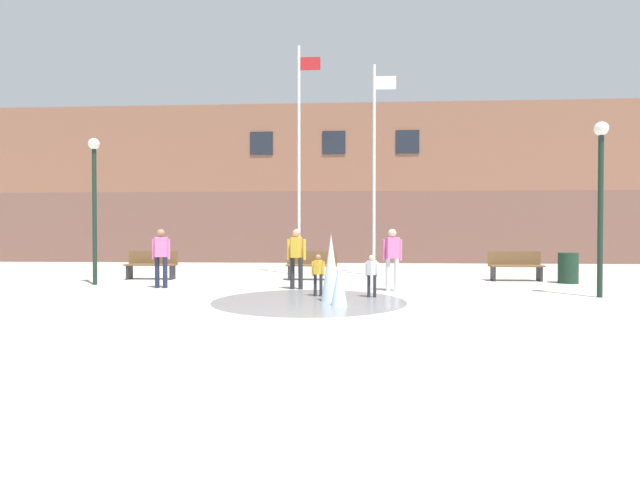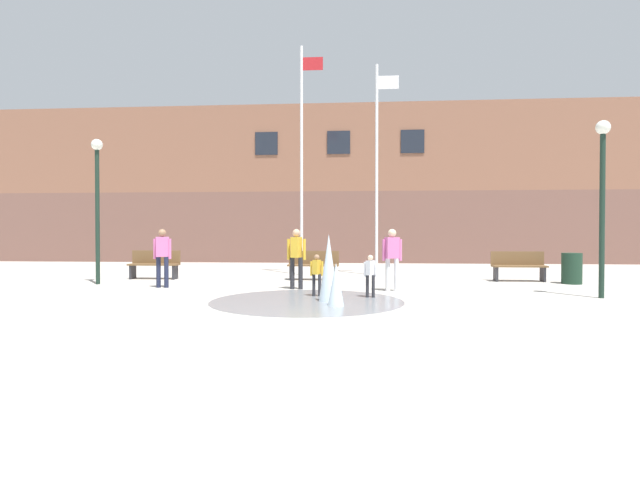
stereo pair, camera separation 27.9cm
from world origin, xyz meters
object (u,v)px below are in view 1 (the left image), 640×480
object	(u,v)px
park_bench_left_of_flagpoles	(152,264)
child_running	(372,272)
lamp_post_right_lane	(601,183)
trash_can	(568,268)
flagpole_left	(300,154)
park_bench_center	(312,265)
park_bench_under_right_flagpole	(516,265)
child_in_fountain	(318,272)
lamp_post_left_lane	(94,190)
teen_by_trashcan	(161,253)
adult_near_bench	(296,254)
adult_watching	(392,255)
flagpole_right	(375,163)

from	to	relation	value
park_bench_left_of_flagpoles	child_running	world-z (taller)	child_running
lamp_post_right_lane	trash_can	world-z (taller)	lamp_post_right_lane
flagpole_left	park_bench_left_of_flagpoles	bearing A→B (deg)	-158.34
park_bench_center	child_running	size ratio (longest dim) A/B	1.62
park_bench_under_right_flagpole	child_running	xyz separation A→B (m)	(-4.61, -4.14, 0.10)
child_in_fountain	trash_can	world-z (taller)	child_in_fountain
park_bench_left_of_flagpoles	lamp_post_left_lane	world-z (taller)	lamp_post_left_lane
trash_can	teen_by_trashcan	bearing A→B (deg)	-170.70
child_running	lamp_post_right_lane	world-z (taller)	lamp_post_right_lane
teen_by_trashcan	adult_near_bench	distance (m)	3.68
adult_near_bench	lamp_post_right_lane	bearing A→B (deg)	95.47
child_in_fountain	lamp_post_right_lane	size ratio (longest dim) A/B	0.24
park_bench_center	park_bench_under_right_flagpole	distance (m)	6.31
adult_watching	child_in_fountain	xyz separation A→B (m)	(-1.83, -1.17, -0.35)
adult_near_bench	lamp_post_right_lane	size ratio (longest dim) A/B	0.39
park_bench_under_right_flagpole	teen_by_trashcan	world-z (taller)	teen_by_trashcan
adult_watching	lamp_post_left_lane	distance (m)	8.61
adult_watching	flagpole_right	size ratio (longest dim) A/B	0.22
child_in_fountain	adult_watching	bearing A→B (deg)	143.64
adult_near_bench	lamp_post_left_lane	distance (m)	6.19
child_running	trash_can	bearing A→B (deg)	-24.01
adult_watching	child_running	size ratio (longest dim) A/B	1.61
park_bench_under_right_flagpole	teen_by_trashcan	size ratio (longest dim) A/B	1.01
trash_can	lamp_post_left_lane	bearing A→B (deg)	-175.01
child_running	teen_by_trashcan	xyz separation A→B (m)	(-5.59, 1.59, 0.35)
adult_near_bench	flagpole_left	world-z (taller)	flagpole_left
park_bench_center	child_running	world-z (taller)	child_running
adult_near_bench	lamp_post_right_lane	distance (m)	7.49
park_bench_left_of_flagpoles	park_bench_under_right_flagpole	size ratio (longest dim) A/B	1.00
park_bench_left_of_flagpoles	park_bench_center	size ratio (longest dim) A/B	1.00
park_bench_under_right_flagpole	lamp_post_right_lane	world-z (taller)	lamp_post_right_lane
flagpole_left	trash_can	xyz separation A→B (m)	(8.16, -2.34, -3.79)
park_bench_under_right_flagpole	trash_can	size ratio (longest dim) A/B	1.78
child_running	lamp_post_right_lane	distance (m)	5.67
park_bench_under_right_flagpole	flagpole_right	bearing A→B (deg)	158.47
park_bench_center	teen_by_trashcan	distance (m)	4.64
park_bench_left_of_flagpoles	adult_watching	distance (m)	7.90
flagpole_right	adult_watching	bearing A→B (deg)	-87.34
park_bench_under_right_flagpole	trash_can	world-z (taller)	park_bench_under_right_flagpole
park_bench_left_of_flagpoles	trash_can	distance (m)	12.75
child_running	park_bench_center	bearing A→B (deg)	58.15
teen_by_trashcan	adult_near_bench	world-z (taller)	same
adult_watching	flagpole_left	bearing A→B (deg)	-79.76
child_running	lamp_post_left_lane	xyz separation A→B (m)	(-7.79, 2.28, 2.13)
child_in_fountain	child_running	size ratio (longest dim) A/B	1.00
park_bench_under_right_flagpole	child_running	world-z (taller)	child_running
park_bench_center	child_running	xyz separation A→B (m)	(1.70, -4.08, 0.10)
park_bench_left_of_flagpoles	lamp_post_left_lane	bearing A→B (deg)	-119.43
child_in_fountain	flagpole_right	size ratio (longest dim) A/B	0.14
park_bench_left_of_flagpoles	child_running	size ratio (longest dim) A/B	1.62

